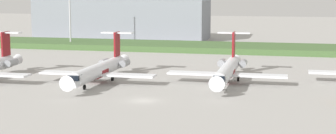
{
  "coord_description": "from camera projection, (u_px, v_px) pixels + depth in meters",
  "views": [
    {
      "loc": [
        22.6,
        -79.3,
        17.82
      ],
      "look_at": [
        0.0,
        17.57,
        3.0
      ],
      "focal_mm": 55.43,
      "sensor_mm": 36.0,
      "label": 1
    }
  ],
  "objects": [
    {
      "name": "ground_plane",
      "position": [
        181.0,
        72.0,
        112.98
      ],
      "size": [
        500.0,
        500.0,
        0.0
      ],
      "primitive_type": "plane",
      "color": "#9E9B96"
    },
    {
      "name": "grass_berm",
      "position": [
        211.0,
        47.0,
        154.93
      ],
      "size": [
        320.0,
        20.0,
        1.7
      ],
      "primitive_type": "cube",
      "color": "#426033",
      "rests_on": "ground"
    },
    {
      "name": "regional_jet_third",
      "position": [
        100.0,
        69.0,
        100.72
      ],
      "size": [
        22.81,
        31.0,
        9.0
      ],
      "color": "silver",
      "rests_on": "ground"
    },
    {
      "name": "regional_jet_fourth",
      "position": [
        228.0,
        70.0,
        100.34
      ],
      "size": [
        22.81,
        31.0,
        9.0
      ],
      "color": "silver",
      "rests_on": "ground"
    },
    {
      "name": "antenna_mast",
      "position": [
        70.0,
        17.0,
        161.4
      ],
      "size": [
        4.4,
        0.5,
        23.07
      ],
      "color": "#B2B2B7",
      "rests_on": "ground"
    },
    {
      "name": "distant_hangar",
      "position": [
        122.0,
        19.0,
        190.4
      ],
      "size": [
        62.53,
        20.35,
        14.37
      ],
      "primitive_type": "cube",
      "color": "gray",
      "rests_on": "ground"
    }
  ]
}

